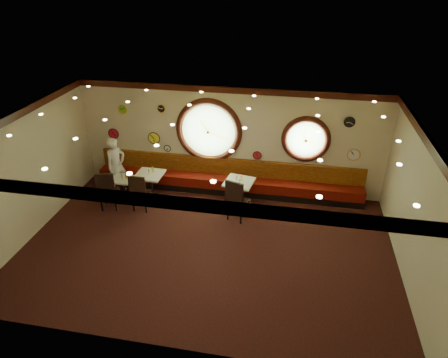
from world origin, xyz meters
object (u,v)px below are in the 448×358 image
at_px(condiment_a_salt, 122,176).
at_px(condiment_c_pepper, 240,181).
at_px(condiment_a_pepper, 122,178).
at_px(condiment_b_salt, 149,171).
at_px(chair_a, 107,188).
at_px(condiment_c_salt, 237,178).
at_px(condiment_b_pepper, 149,172).
at_px(condiment_a_bottle, 126,176).
at_px(chair_c, 236,198).
at_px(condiment_c_bottle, 241,178).
at_px(table_c, 239,191).
at_px(condiment_b_bottle, 153,169).
at_px(table_b, 150,183).
at_px(waiter, 116,165).
at_px(chair_b, 139,191).
at_px(table_a, 123,186).

xyz_separation_m(condiment_a_salt, condiment_c_pepper, (3.47, 0.00, 0.18)).
xyz_separation_m(condiment_a_salt, condiment_a_pepper, (0.06, -0.11, -0.01)).
bearing_deg(condiment_b_salt, condiment_a_salt, -172.70).
height_order(chair_a, condiment_c_salt, chair_a).
height_order(condiment_b_pepper, condiment_a_bottle, condiment_b_pepper).
distance_m(condiment_b_salt, condiment_c_pepper, 2.67).
xyz_separation_m(chair_c, condiment_c_bottle, (0.03, 0.72, 0.21)).
distance_m(table_c, condiment_a_pepper, 3.40).
relative_size(condiment_c_salt, condiment_b_bottle, 0.56).
relative_size(condiment_a_pepper, condiment_c_bottle, 0.71).
bearing_deg(condiment_c_bottle, table_b, -178.23).
bearing_deg(condiment_c_salt, condiment_b_salt, -179.52).
xyz_separation_m(chair_a, condiment_b_pepper, (0.95, 0.77, 0.21)).
height_order(chair_c, condiment_b_salt, chair_c).
height_order(chair_c, condiment_b_bottle, chair_c).
bearing_deg(condiment_a_salt, table_c, 1.13).
relative_size(condiment_a_bottle, waiter, 0.10).
xyz_separation_m(condiment_b_pepper, waiter, (-1.12, 0.29, -0.03)).
bearing_deg(table_b, condiment_c_pepper, -1.05).
xyz_separation_m(condiment_a_pepper, condiment_b_pepper, (0.77, 0.16, 0.18)).
height_order(condiment_b_pepper, condiment_c_bottle, condiment_c_bottle).
bearing_deg(condiment_b_salt, chair_a, -138.32).
distance_m(chair_a, condiment_a_bottle, 0.75).
bearing_deg(table_c, condiment_a_bottle, -178.29).
bearing_deg(condiment_b_bottle, chair_b, -100.67).
xyz_separation_m(condiment_a_salt, condiment_b_salt, (0.80, 0.10, 0.17)).
bearing_deg(condiment_b_salt, condiment_c_pepper, -2.17).
distance_m(table_a, condiment_c_bottle, 3.51).
xyz_separation_m(table_b, condiment_c_bottle, (2.66, 0.08, 0.39)).
xyz_separation_m(table_b, table_c, (2.61, 0.02, 0.01)).
bearing_deg(table_c, condiment_a_salt, -178.87).
bearing_deg(condiment_c_bottle, chair_c, -92.21).
bearing_deg(chair_a, condiment_a_pepper, 61.71).
bearing_deg(condiment_b_salt, condiment_c_bottle, 0.62).
distance_m(condiment_b_pepper, condiment_b_bottle, 0.15).
relative_size(table_a, condiment_c_salt, 6.42).
height_order(condiment_a_pepper, condiment_a_bottle, condiment_a_bottle).
distance_m(condiment_a_salt, condiment_c_pepper, 3.47).
relative_size(table_b, condiment_b_salt, 7.88).
height_order(condiment_b_salt, condiment_b_bottle, condiment_b_bottle).
height_order(chair_a, condiment_b_salt, chair_a).
bearing_deg(condiment_a_bottle, condiment_b_bottle, 14.85).
xyz_separation_m(chair_c, condiment_b_salt, (-2.67, 0.69, 0.19)).
xyz_separation_m(condiment_c_salt, waiter, (-3.66, 0.21, -0.03)).
relative_size(table_a, condiment_c_pepper, 7.24).
relative_size(condiment_a_salt, condiment_a_pepper, 1.16).
bearing_deg(table_a, condiment_a_salt, 116.52).
xyz_separation_m(table_b, condiment_c_salt, (2.53, 0.07, 0.37)).
height_order(chair_c, condiment_a_pepper, chair_c).
distance_m(table_b, condiment_a_salt, 0.86).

